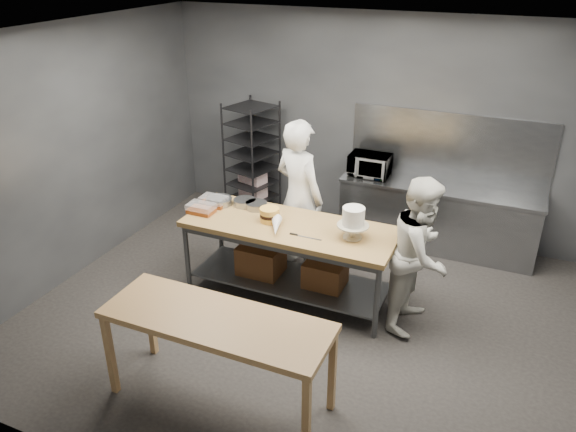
{
  "coord_description": "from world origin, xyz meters",
  "views": [
    {
      "loc": [
        1.88,
        -4.8,
        3.74
      ],
      "look_at": [
        -0.34,
        0.28,
        1.05
      ],
      "focal_mm": 35.0,
      "sensor_mm": 36.0,
      "label": 1
    }
  ],
  "objects_px": {
    "near_counter": "(217,326)",
    "speed_rack": "(252,162)",
    "frosted_cake_stand": "(353,219)",
    "layer_cake": "(270,215)",
    "chef_behind": "(299,197)",
    "chef_right": "(421,254)",
    "microwave": "(370,165)",
    "work_table": "(289,251)"
  },
  "relations": [
    {
      "from": "chef_right",
      "to": "layer_cake",
      "type": "relative_size",
      "value": 7.59
    },
    {
      "from": "near_counter",
      "to": "chef_right",
      "type": "relative_size",
      "value": 1.18
    },
    {
      "from": "chef_behind",
      "to": "microwave",
      "type": "relative_size",
      "value": 3.57
    },
    {
      "from": "chef_right",
      "to": "frosted_cake_stand",
      "type": "relative_size",
      "value": 4.78
    },
    {
      "from": "speed_rack",
      "to": "chef_right",
      "type": "relative_size",
      "value": 1.04
    },
    {
      "from": "speed_rack",
      "to": "frosted_cake_stand",
      "type": "distance_m",
      "value": 2.78
    },
    {
      "from": "work_table",
      "to": "chef_behind",
      "type": "bearing_deg",
      "value": 102.83
    },
    {
      "from": "near_counter",
      "to": "chef_behind",
      "type": "relative_size",
      "value": 1.03
    },
    {
      "from": "microwave",
      "to": "frosted_cake_stand",
      "type": "xyz_separation_m",
      "value": [
        0.36,
        -1.87,
        0.09
      ]
    },
    {
      "from": "chef_behind",
      "to": "chef_right",
      "type": "height_order",
      "value": "chef_behind"
    },
    {
      "from": "chef_behind",
      "to": "frosted_cake_stand",
      "type": "xyz_separation_m",
      "value": [
        0.9,
        -0.68,
        0.17
      ]
    },
    {
      "from": "speed_rack",
      "to": "frosted_cake_stand",
      "type": "height_order",
      "value": "speed_rack"
    },
    {
      "from": "microwave",
      "to": "layer_cake",
      "type": "xyz_separation_m",
      "value": [
        -0.62,
        -1.85,
        -0.05
      ]
    },
    {
      "from": "chef_right",
      "to": "work_table",
      "type": "bearing_deg",
      "value": 98.4
    },
    {
      "from": "work_table",
      "to": "frosted_cake_stand",
      "type": "relative_size",
      "value": 6.78
    },
    {
      "from": "frosted_cake_stand",
      "to": "layer_cake",
      "type": "xyz_separation_m",
      "value": [
        -0.98,
        0.01,
        -0.14
      ]
    },
    {
      "from": "near_counter",
      "to": "frosted_cake_stand",
      "type": "distance_m",
      "value": 1.93
    },
    {
      "from": "near_counter",
      "to": "speed_rack",
      "type": "relative_size",
      "value": 1.14
    },
    {
      "from": "near_counter",
      "to": "microwave",
      "type": "height_order",
      "value": "microwave"
    },
    {
      "from": "chef_right",
      "to": "microwave",
      "type": "relative_size",
      "value": 3.12
    },
    {
      "from": "chef_behind",
      "to": "frosted_cake_stand",
      "type": "height_order",
      "value": "chef_behind"
    },
    {
      "from": "work_table",
      "to": "layer_cake",
      "type": "bearing_deg",
      "value": -176.08
    },
    {
      "from": "chef_behind",
      "to": "chef_right",
      "type": "xyz_separation_m",
      "value": [
        1.62,
        -0.6,
        -0.12
      ]
    },
    {
      "from": "chef_behind",
      "to": "frosted_cake_stand",
      "type": "relative_size",
      "value": 5.47
    },
    {
      "from": "near_counter",
      "to": "speed_rack",
      "type": "distance_m",
      "value": 3.88
    },
    {
      "from": "speed_rack",
      "to": "layer_cake",
      "type": "bearing_deg",
      "value": -57.6
    },
    {
      "from": "work_table",
      "to": "near_counter",
      "type": "bearing_deg",
      "value": -86.09
    },
    {
      "from": "microwave",
      "to": "layer_cake",
      "type": "distance_m",
      "value": 1.96
    },
    {
      "from": "near_counter",
      "to": "chef_right",
      "type": "xyz_separation_m",
      "value": [
        1.35,
        1.88,
        0.03
      ]
    },
    {
      "from": "speed_rack",
      "to": "frosted_cake_stand",
      "type": "bearing_deg",
      "value": -40.31
    },
    {
      "from": "near_counter",
      "to": "speed_rack",
      "type": "bearing_deg",
      "value": 112.44
    },
    {
      "from": "near_counter",
      "to": "speed_rack",
      "type": "height_order",
      "value": "speed_rack"
    },
    {
      "from": "work_table",
      "to": "near_counter",
      "type": "height_order",
      "value": "work_table"
    },
    {
      "from": "chef_behind",
      "to": "microwave",
      "type": "xyz_separation_m",
      "value": [
        0.54,
        1.19,
        0.08
      ]
    },
    {
      "from": "near_counter",
      "to": "layer_cake",
      "type": "height_order",
      "value": "layer_cake"
    },
    {
      "from": "near_counter",
      "to": "frosted_cake_stand",
      "type": "xyz_separation_m",
      "value": [
        0.63,
        1.8,
        0.33
      ]
    },
    {
      "from": "speed_rack",
      "to": "chef_behind",
      "type": "bearing_deg",
      "value": -42.53
    },
    {
      "from": "frosted_cake_stand",
      "to": "layer_cake",
      "type": "bearing_deg",
      "value": 179.25
    },
    {
      "from": "frosted_cake_stand",
      "to": "layer_cake",
      "type": "relative_size",
      "value": 1.59
    },
    {
      "from": "microwave",
      "to": "chef_behind",
      "type": "bearing_deg",
      "value": -114.48
    },
    {
      "from": "work_table",
      "to": "speed_rack",
      "type": "height_order",
      "value": "speed_rack"
    },
    {
      "from": "chef_right",
      "to": "frosted_cake_stand",
      "type": "distance_m",
      "value": 0.78
    }
  ]
}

